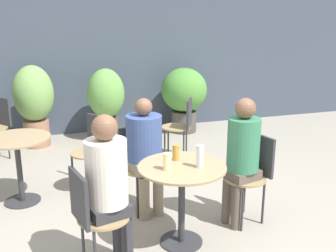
{
  "coord_description": "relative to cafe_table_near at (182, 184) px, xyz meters",
  "views": [
    {
      "loc": [
        -0.96,
        -3.03,
        1.99
      ],
      "look_at": [
        0.1,
        0.34,
        0.99
      ],
      "focal_mm": 42.0,
      "sensor_mm": 36.0,
      "label": 1
    }
  ],
  "objects": [
    {
      "name": "cafe_table_near",
      "position": [
        0.0,
        0.0,
        0.0
      ],
      "size": [
        0.77,
        0.77,
        0.74
      ],
      "color": "#2D2D33",
      "rests_on": "ground_plane"
    },
    {
      "name": "beer_glass_0",
      "position": [
        -0.0,
        0.15,
        0.24
      ],
      "size": [
        0.06,
        0.06,
        0.14
      ],
      "color": "#B28433",
      "rests_on": "cafe_table_near"
    },
    {
      "name": "bistro_chair_2",
      "position": [
        -0.8,
        -0.2,
        -0.04
      ],
      "size": [
        0.45,
        0.43,
        0.87
      ],
      "rotation": [
        0.0,
        0.0,
        -4.47
      ],
      "color": "#997F56",
      "rests_on": "ground_plane"
    },
    {
      "name": "seated_person_1",
      "position": [
        -0.16,
        0.66,
        0.14
      ],
      "size": [
        0.38,
        0.41,
        1.21
      ],
      "rotation": [
        0.0,
        0.0,
        0.24
      ],
      "color": "gray",
      "rests_on": "ground_plane"
    },
    {
      "name": "bistro_chair_1",
      "position": [
        -0.2,
        0.8,
        -0.04
      ],
      "size": [
        0.43,
        0.45,
        0.87
      ],
      "rotation": [
        0.0,
        0.0,
        0.24
      ],
      "color": "#997F56",
      "rests_on": "ground_plane"
    },
    {
      "name": "beer_glass_1",
      "position": [
        -0.15,
        -0.05,
        0.24
      ],
      "size": [
        0.07,
        0.07,
        0.15
      ],
      "color": "beige",
      "rests_on": "cafe_table_near"
    },
    {
      "name": "seated_person_2",
      "position": [
        -0.66,
        -0.16,
        0.19
      ],
      "size": [
        0.37,
        0.34,
        1.29
      ],
      "rotation": [
        0.0,
        0.0,
        1.81
      ],
      "color": "#2D2D33",
      "rests_on": "ground_plane"
    },
    {
      "name": "seated_person_0",
      "position": [
        0.66,
        0.16,
        0.18
      ],
      "size": [
        0.35,
        0.32,
        1.26
      ],
      "rotation": [
        0.0,
        0.0,
        -1.33
      ],
      "color": "brown",
      "rests_on": "ground_plane"
    },
    {
      "name": "potted_plant_2",
      "position": [
        1.22,
        3.35,
        0.1
      ],
      "size": [
        0.79,
        0.79,
        1.13
      ],
      "color": "#47423D",
      "rests_on": "ground_plane"
    },
    {
      "name": "bistro_chair_0",
      "position": [
        0.8,
        0.2,
        -0.04
      ],
      "size": [
        0.45,
        0.43,
        0.87
      ],
      "rotation": [
        0.0,
        0.0,
        -1.33
      ],
      "color": "#997F56",
      "rests_on": "ground_plane"
    },
    {
      "name": "potted_plant_1",
      "position": [
        -0.14,
        3.28,
        0.11
      ],
      "size": [
        0.6,
        0.6,
        1.18
      ],
      "color": "#47423D",
      "rests_on": "ground_plane"
    },
    {
      "name": "storefront_wall",
      "position": [
        -0.1,
        3.84,
        0.92
      ],
      "size": [
        10.0,
        0.06,
        3.0
      ],
      "color": "#3D4756",
      "rests_on": "ground_plane"
    },
    {
      "name": "beer_glass_2",
      "position": [
        0.13,
        -0.08,
        0.26
      ],
      "size": [
        0.06,
        0.06,
        0.2
      ],
      "color": "silver",
      "rests_on": "cafe_table_near"
    },
    {
      "name": "cafe_table_far",
      "position": [
        -1.41,
        1.3,
        -0.02
      ],
      "size": [
        0.72,
        0.72,
        0.74
      ],
      "color": "#2D2D33",
      "rests_on": "ground_plane"
    },
    {
      "name": "bistro_chair_5",
      "position": [
        0.73,
        2.06,
        -0.04
      ],
      "size": [
        0.47,
        0.46,
        0.87
      ],
      "rotation": [
        0.0,
        0.0,
        4.22
      ],
      "color": "#997F56",
      "rests_on": "ground_plane"
    },
    {
      "name": "potted_plant_0",
      "position": [
        -1.25,
        3.29,
        0.16
      ],
      "size": [
        0.61,
        0.61,
        1.27
      ],
      "color": "#93664C",
      "rests_on": "ground_plane"
    },
    {
      "name": "bistro_chair_4",
      "position": [
        -0.58,
        1.43,
        -0.04
      ],
      "size": [
        0.48,
        0.47,
        0.87
      ],
      "rotation": [
        0.0,
        0.0,
        5.39
      ],
      "color": "#997F56",
      "rests_on": "ground_plane"
    },
    {
      "name": "ground_plane",
      "position": [
        -0.1,
        0.06,
        -0.58
      ],
      "size": [
        20.0,
        20.0,
        0.0
      ],
      "primitive_type": "plane",
      "color": "gray"
    }
  ]
}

